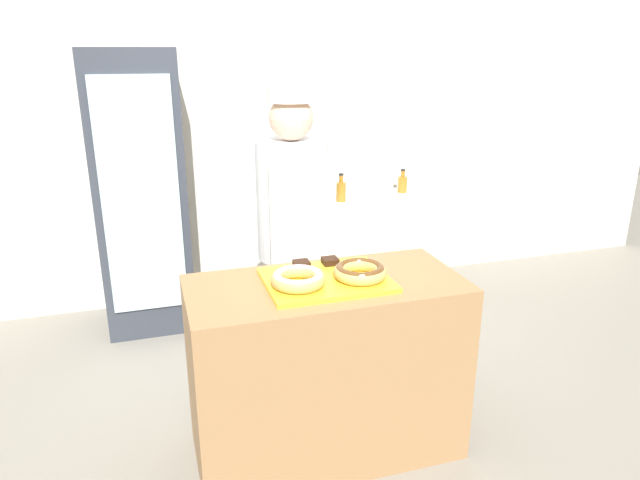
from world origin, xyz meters
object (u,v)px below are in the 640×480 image
object	(u,v)px
donut_light_glaze	(298,278)
donut_chocolate_glaze	(360,271)
serving_tray	(326,280)
brownie_back_left	(302,264)
baker_person	(293,242)
bottle_amber_b	(341,191)
bottle_amber	(402,183)
chest_freezer	(376,245)
brownie_back_right	(330,261)
beverage_fridge	(141,194)

from	to	relation	value
donut_light_glaze	donut_chocolate_glaze	distance (m)	0.30
serving_tray	donut_chocolate_glaze	xyz separation A→B (m)	(0.15, -0.05, 0.05)
brownie_back_left	baker_person	xyz separation A→B (m)	(0.06, 0.38, -0.02)
bottle_amber_b	bottle_amber	bearing A→B (deg)	12.14
chest_freezer	bottle_amber_b	bearing A→B (deg)	-176.46
donut_chocolate_glaze	brownie_back_right	distance (m)	0.23
donut_light_glaze	beverage_fridge	world-z (taller)	beverage_fridge
brownie_back_right	chest_freezer	bearing A→B (deg)	59.70
baker_person	donut_light_glaze	bearing A→B (deg)	-102.73
bottle_amber	bottle_amber_b	distance (m)	0.60
bottle_amber_b	donut_light_glaze	bearing A→B (deg)	-114.97
beverage_fridge	bottle_amber	xyz separation A→B (m)	(2.09, 0.11, -0.09)
brownie_back_left	beverage_fridge	world-z (taller)	beverage_fridge
serving_tray	donut_chocolate_glaze	size ratio (longest dim) A/B	2.29
brownie_back_left	bottle_amber_b	world-z (taller)	bottle_amber_b
bottle_amber_b	beverage_fridge	bearing A→B (deg)	179.49
brownie_back_left	brownie_back_right	distance (m)	0.15
baker_person	bottle_amber	world-z (taller)	baker_person
donut_light_glaze	beverage_fridge	size ratio (longest dim) A/B	0.13
serving_tray	bottle_amber	xyz separation A→B (m)	(1.28, 1.88, -0.03)
beverage_fridge	chest_freezer	xyz separation A→B (m)	(1.82, 0.01, -0.57)
bottle_amber	brownie_back_left	bearing A→B (deg)	-128.26
brownie_back_left	donut_chocolate_glaze	bearing A→B (deg)	-43.91
chest_freezer	bottle_amber_b	size ratio (longest dim) A/B	4.66
brownie_back_right	baker_person	size ratio (longest dim) A/B	0.04
baker_person	brownie_back_left	bearing A→B (deg)	-98.75
brownie_back_left	baker_person	world-z (taller)	baker_person
bottle_amber	bottle_amber_b	bearing A→B (deg)	-167.86
baker_person	beverage_fridge	world-z (taller)	beverage_fridge
donut_light_glaze	serving_tray	bearing A→B (deg)	18.03
serving_tray	donut_light_glaze	world-z (taller)	donut_light_glaze
serving_tray	beverage_fridge	bearing A→B (deg)	114.63
bottle_amber	bottle_amber_b	world-z (taller)	bottle_amber_b
brownie_back_left	beverage_fridge	distance (m)	1.76
bottle_amber	donut_light_glaze	bearing A→B (deg)	-126.49
serving_tray	brownie_back_left	xyz separation A→B (m)	(-0.07, 0.17, 0.03)
brownie_back_right	bottle_amber_b	size ratio (longest dim) A/B	0.34
donut_light_glaze	brownie_back_left	size ratio (longest dim) A/B	3.33
donut_chocolate_glaze	baker_person	xyz separation A→B (m)	(-0.17, 0.60, -0.04)
donut_chocolate_glaze	chest_freezer	bearing A→B (deg)	64.68
brownie_back_right	bottle_amber	bearing A→B (deg)	54.93
baker_person	bottle_amber_b	distance (m)	1.40
chest_freezer	brownie_back_right	bearing A→B (deg)	-120.30
donut_chocolate_glaze	bottle_amber_b	world-z (taller)	bottle_amber_b
beverage_fridge	brownie_back_right	bearing A→B (deg)	-61.08
brownie_back_left	brownie_back_right	world-z (taller)	same
baker_person	chest_freezer	xyz separation A→B (m)	(1.03, 1.22, -0.53)
donut_chocolate_glaze	brownie_back_left	distance (m)	0.31
brownie_back_right	beverage_fridge	xyz separation A→B (m)	(-0.88, 1.60, 0.03)
donut_light_glaze	bottle_amber	distance (m)	2.40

